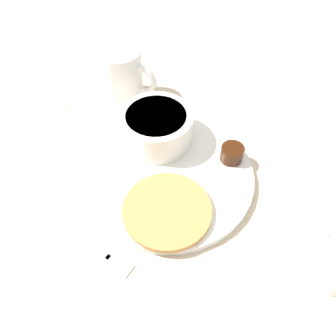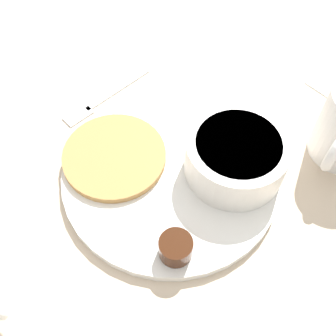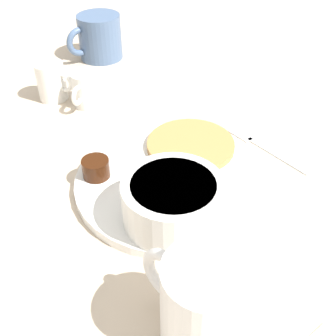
% 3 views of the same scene
% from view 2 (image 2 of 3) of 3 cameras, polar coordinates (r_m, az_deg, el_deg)
% --- Properties ---
extents(ground_plane, '(4.00, 4.00, 0.00)m').
position_cam_2_polar(ground_plane, '(0.51, 0.37, -1.18)').
color(ground_plane, '#C6B299').
extents(plate, '(0.26, 0.26, 0.01)m').
position_cam_2_polar(plate, '(0.50, 0.37, -0.82)').
color(plate, white).
rests_on(plate, ground_plane).
extents(pancake_stack, '(0.12, 0.12, 0.01)m').
position_cam_2_polar(pancake_stack, '(0.51, -7.29, 1.59)').
color(pancake_stack, '#B78447').
rests_on(pancake_stack, plate).
extents(bowl, '(0.12, 0.12, 0.05)m').
position_cam_2_polar(bowl, '(0.48, 9.21, 1.70)').
color(bowl, white).
rests_on(bowl, plate).
extents(syrup_cup, '(0.04, 0.04, 0.02)m').
position_cam_2_polar(syrup_cup, '(0.44, 1.05, -10.75)').
color(syrup_cup, '#38190A').
rests_on(syrup_cup, plate).
extents(butter_ramekin, '(0.05, 0.05, 0.04)m').
position_cam_2_polar(butter_ramekin, '(0.49, 11.37, -0.40)').
color(butter_ramekin, white).
rests_on(butter_ramekin, plate).
extents(fork, '(0.02, 0.14, 0.00)m').
position_cam_2_polar(fork, '(0.59, -9.41, 8.86)').
color(fork, silver).
rests_on(fork, ground_plane).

